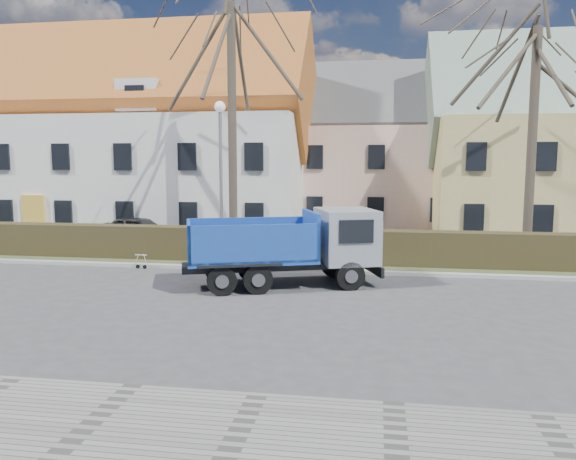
% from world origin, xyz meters
% --- Properties ---
extents(ground, '(120.00, 120.00, 0.00)m').
position_xyz_m(ground, '(0.00, 0.00, 0.00)').
color(ground, '#3C3C3E').
extents(curb_far, '(80.00, 0.30, 0.12)m').
position_xyz_m(curb_far, '(0.00, 4.60, 0.06)').
color(curb_far, '#9F9D98').
rests_on(curb_far, ground).
extents(grass_strip, '(80.00, 3.00, 0.10)m').
position_xyz_m(grass_strip, '(0.00, 6.20, 0.05)').
color(grass_strip, '#384225').
rests_on(grass_strip, ground).
extents(hedge, '(60.00, 0.90, 1.30)m').
position_xyz_m(hedge, '(0.00, 6.00, 0.65)').
color(hedge, '#2D2716').
rests_on(hedge, ground).
extents(building_white, '(26.80, 10.80, 9.50)m').
position_xyz_m(building_white, '(-13.00, 16.00, 4.75)').
color(building_white, silver).
rests_on(building_white, ground).
extents(building_pink, '(10.80, 8.80, 8.00)m').
position_xyz_m(building_pink, '(4.00, 20.00, 4.00)').
color(building_pink, beige).
rests_on(building_pink, ground).
extents(tree_1, '(9.20, 9.20, 12.65)m').
position_xyz_m(tree_1, '(-2.00, 8.50, 6.33)').
color(tree_1, '#3A3228').
rests_on(tree_1, ground).
extents(tree_2, '(8.00, 8.00, 11.00)m').
position_xyz_m(tree_2, '(10.00, 8.50, 5.50)').
color(tree_2, '#3A3228').
rests_on(tree_2, ground).
extents(dump_truck, '(6.62, 4.24, 2.48)m').
position_xyz_m(dump_truck, '(1.02, 2.26, 1.24)').
color(dump_truck, '#153B95').
rests_on(dump_truck, ground).
extents(streetlight, '(0.49, 0.49, 6.32)m').
position_xyz_m(streetlight, '(-2.09, 7.00, 3.16)').
color(streetlight, gray).
rests_on(streetlight, ground).
extents(cart_frame, '(0.68, 0.42, 0.59)m').
position_xyz_m(cart_frame, '(-4.56, 4.27, 0.30)').
color(cart_frame, silver).
rests_on(cart_frame, ground).
extents(parked_car_a, '(4.16, 2.07, 1.36)m').
position_xyz_m(parked_car_a, '(-6.82, 9.63, 0.68)').
color(parked_car_a, black).
rests_on(parked_car_a, ground).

